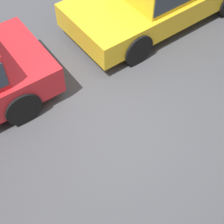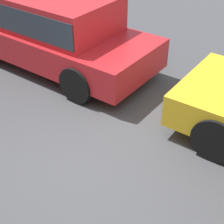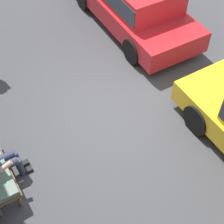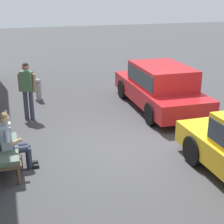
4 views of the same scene
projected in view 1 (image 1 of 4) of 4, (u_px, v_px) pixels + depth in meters
ground_plane at (118, 132)px, 5.88m from camera, size 60.00×60.00×0.00m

